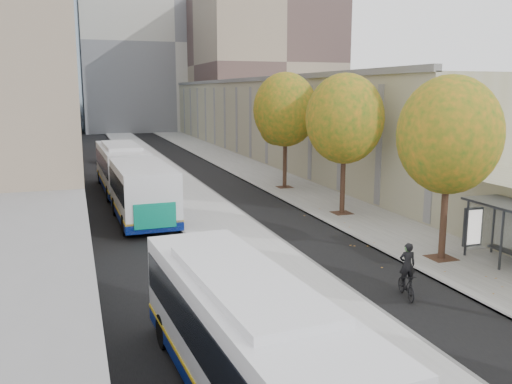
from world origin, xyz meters
name	(u,v)px	position (x,y,z in m)	size (l,w,h in m)	color
bus_platform	(173,184)	(-3.88, 35.00, 0.07)	(4.25, 150.00, 0.15)	#B6B6B6
sidewalk	(272,179)	(4.12, 35.00, 0.04)	(4.75, 150.00, 0.08)	slate
building_tan	(277,113)	(15.50, 64.00, 4.00)	(18.00, 92.00, 8.00)	#9D9979
building_far_block	(166,46)	(6.00, 96.00, 15.00)	(30.00, 18.00, 30.00)	#A8A69C
tree_c	(449,135)	(3.60, 13.00, 5.25)	(4.20, 4.20, 7.28)	#2E2116
tree_d	(345,119)	(3.60, 22.00, 5.47)	(4.40, 4.40, 7.60)	#2E2116
tree_e	(285,110)	(3.60, 31.00, 5.69)	(4.60, 4.60, 7.92)	#2E2116
bus_far	(129,176)	(-7.63, 29.29, 1.72)	(3.25, 19.00, 3.16)	silver
cyclist	(407,278)	(-0.27, 9.80, 0.73)	(0.79, 1.59, 1.96)	black
distant_car	(107,156)	(-7.86, 50.09, 0.61)	(1.45, 3.60, 1.23)	white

